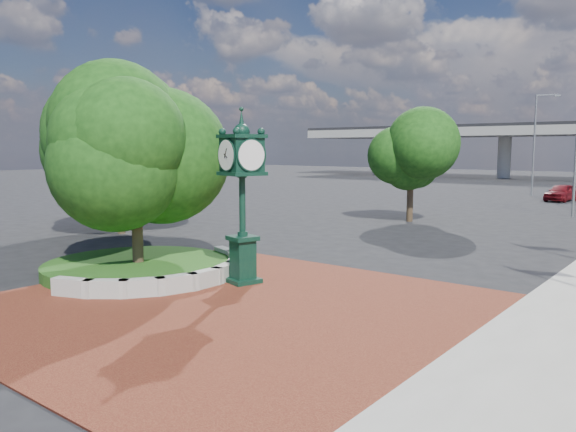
{
  "coord_description": "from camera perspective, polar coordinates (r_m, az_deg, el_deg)",
  "views": [
    {
      "loc": [
        10.25,
        -11.29,
        4.12
      ],
      "look_at": [
        0.16,
        1.5,
        2.17
      ],
      "focal_mm": 35.0,
      "sensor_mm": 36.0,
      "label": 1
    }
  ],
  "objects": [
    {
      "name": "ground",
      "position": [
        15.8,
        -3.87,
        -8.31
      ],
      "size": [
        200.0,
        200.0,
        0.0
      ],
      "primitive_type": "plane",
      "color": "black",
      "rests_on": "ground"
    },
    {
      "name": "grass_bed",
      "position": [
        19.38,
        -14.95,
        -5.08
      ],
      "size": [
        6.1,
        6.1,
        0.4
      ],
      "primitive_type": "cylinder",
      "color": "#1B4814",
      "rests_on": "ground"
    },
    {
      "name": "tree_street",
      "position": [
        32.59,
        12.37,
        5.12
      ],
      "size": [
        4.4,
        4.4,
        5.45
      ],
      "color": "#38281C",
      "rests_on": "ground"
    },
    {
      "name": "tree_planter",
      "position": [
        18.98,
        -15.28,
        5.39
      ],
      "size": [
        5.2,
        5.2,
        6.33
      ],
      "color": "#38281C",
      "rests_on": "ground"
    },
    {
      "name": "street_lamp_far",
      "position": [
        54.19,
        23.98,
        7.36
      ],
      "size": [
        1.9,
        0.85,
        8.82
      ],
      "color": "slate",
      "rests_on": "ground"
    },
    {
      "name": "planter_wall",
      "position": [
        17.62,
        -10.46,
        -5.91
      ],
      "size": [
        2.96,
        6.77,
        0.54
      ],
      "color": "#9E9B93",
      "rests_on": "ground"
    },
    {
      "name": "post_clock",
      "position": [
        17.0,
        -4.68,
        2.68
      ],
      "size": [
        1.31,
        1.31,
        5.27
      ],
      "color": "black",
      "rests_on": "ground"
    },
    {
      "name": "parked_car",
      "position": [
        49.49,
        26.02,
        2.16
      ],
      "size": [
        2.08,
        4.17,
        1.36
      ],
      "primitive_type": "imported",
      "rotation": [
        0.0,
        0.0,
        -0.12
      ],
      "color": "maroon",
      "rests_on": "ground"
    },
    {
      "name": "tree_northwest",
      "position": [
        28.39,
        -16.82,
        6.55
      ],
      "size": [
        5.6,
        5.6,
        6.93
      ],
      "color": "#38281C",
      "rests_on": "ground"
    },
    {
      "name": "plaza",
      "position": [
        15.1,
        -6.44,
        -8.98
      ],
      "size": [
        12.0,
        12.0,
        0.04
      ],
      "primitive_type": "cube",
      "color": "maroon",
      "rests_on": "ground"
    }
  ]
}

